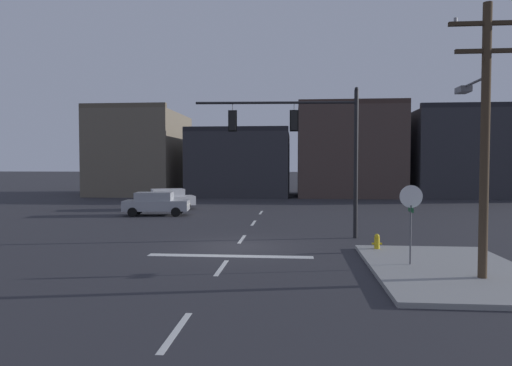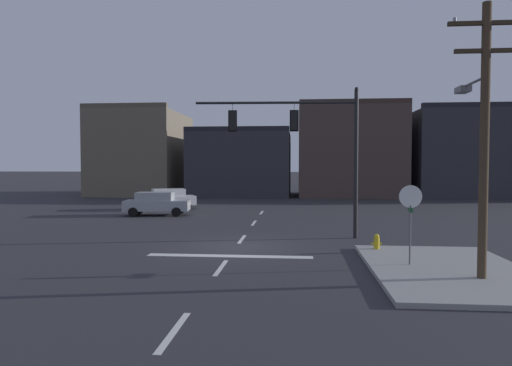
{
  "view_description": "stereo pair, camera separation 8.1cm",
  "coord_description": "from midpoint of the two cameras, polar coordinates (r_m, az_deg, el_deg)",
  "views": [
    {
      "loc": [
        2.5,
        -19.34,
        3.53
      ],
      "look_at": [
        0.63,
        2.38,
        2.64
      ],
      "focal_mm": 32.16,
      "sensor_mm": 36.0,
      "label": 1
    },
    {
      "loc": [
        2.58,
        -19.34,
        3.53
      ],
      "look_at": [
        0.63,
        2.38,
        2.64
      ],
      "focal_mm": 32.16,
      "sensor_mm": 36.0,
      "label": 2
    }
  ],
  "objects": [
    {
      "name": "ground_plane",
      "position": [
        19.82,
        -2.56,
        -7.93
      ],
      "size": [
        400.0,
        400.0,
        0.0
      ],
      "primitive_type": "plane",
      "color": "#2B2B30"
    },
    {
      "name": "sidewalk_near_corner",
      "position": [
        16.49,
        22.68,
        -9.94
      ],
      "size": [
        5.0,
        8.0,
        0.15
      ],
      "primitive_type": "cube",
      "color": "gray",
      "rests_on": "ground"
    },
    {
      "name": "stop_bar_paint",
      "position": [
        17.88,
        -3.4,
        -9.05
      ],
      "size": [
        6.4,
        0.5,
        0.01
      ],
      "primitive_type": "cube",
      "color": "silver",
      "rests_on": "ground"
    },
    {
      "name": "lane_centreline",
      "position": [
        21.78,
        -1.87,
        -6.99
      ],
      "size": [
        0.16,
        26.4,
        0.01
      ],
      "color": "silver",
      "rests_on": "ground"
    },
    {
      "name": "signal_mast_near_side",
      "position": [
        22.09,
        6.6,
        5.62
      ],
      "size": [
        7.74,
        0.55,
        7.2
      ],
      "color": "black",
      "rests_on": "ground"
    },
    {
      "name": "stop_sign",
      "position": [
        16.28,
        18.58,
        -2.67
      ],
      "size": [
        0.76,
        0.64,
        2.83
      ],
      "color": "#56565B",
      "rests_on": "ground"
    },
    {
      "name": "car_lot_nearside",
      "position": [
        32.43,
        -12.41,
        -2.46
      ],
      "size": [
        4.6,
        2.31,
        1.61
      ],
      "color": "#9EA0A5",
      "rests_on": "ground"
    },
    {
      "name": "car_lot_middle",
      "position": [
        36.6,
        -11.14,
        -1.91
      ],
      "size": [
        4.75,
        3.43,
        1.61
      ],
      "color": "silver",
      "rests_on": "ground"
    },
    {
      "name": "utility_pole",
      "position": [
        15.27,
        26.28,
        5.99
      ],
      "size": [
        2.2,
        2.28,
        8.24
      ],
      "color": "#423323",
      "rests_on": "ground"
    },
    {
      "name": "fire_hydrant",
      "position": [
        19.12,
        14.69,
        -7.38
      ],
      "size": [
        0.4,
        0.3,
        0.75
      ],
      "color": "gold",
      "rests_on": "ground"
    },
    {
      "name": "building_row",
      "position": [
        53.29,
        12.38,
        3.17
      ],
      "size": [
        58.64,
        13.54,
        10.14
      ],
      "color": "#665B4C",
      "rests_on": "ground"
    }
  ]
}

